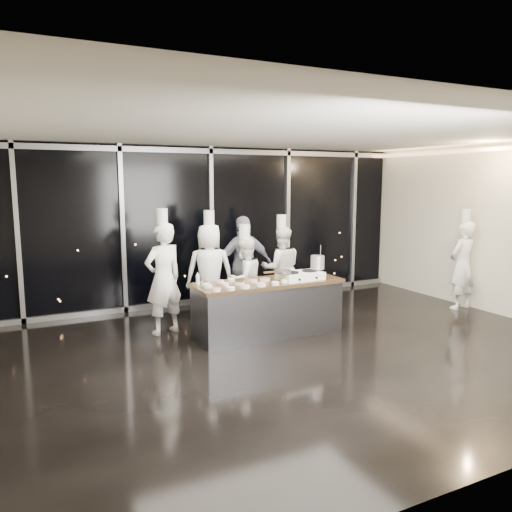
# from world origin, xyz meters

# --- Properties ---
(ground) EXTENTS (9.00, 9.00, 0.00)m
(ground) POSITION_xyz_m (0.00, 0.00, 0.00)
(ground) COLOR black
(ground) RESTS_ON ground
(room_shell) EXTENTS (9.02, 7.02, 3.21)m
(room_shell) POSITION_xyz_m (0.18, 0.00, 2.25)
(room_shell) COLOR beige
(room_shell) RESTS_ON ground
(window_wall) EXTENTS (8.90, 0.11, 3.20)m
(window_wall) POSITION_xyz_m (0.00, 3.43, 1.60)
(window_wall) COLOR black
(window_wall) RESTS_ON ground
(demo_counter) EXTENTS (2.46, 0.86, 0.90)m
(demo_counter) POSITION_xyz_m (0.00, 0.90, 0.45)
(demo_counter) COLOR #3C3C41
(demo_counter) RESTS_ON ground
(stove) EXTENTS (0.73, 0.48, 0.14)m
(stove) POSITION_xyz_m (0.55, 0.79, 0.96)
(stove) COLOR white
(stove) RESTS_ON demo_counter
(frying_pan) EXTENTS (0.49, 0.29, 0.05)m
(frying_pan) POSITION_xyz_m (0.19, 0.77, 1.06)
(frying_pan) COLOR slate
(frying_pan) RESTS_ON stove
(stock_pot) EXTENTS (0.23, 0.23, 0.23)m
(stock_pot) POSITION_xyz_m (0.90, 0.82, 1.15)
(stock_pot) COLOR #B6B5B8
(stock_pot) RESTS_ON stove
(prep_bowls) EXTENTS (1.38, 0.70, 0.05)m
(prep_bowls) POSITION_xyz_m (-0.54, 0.81, 0.93)
(prep_bowls) COLOR silver
(prep_bowls) RESTS_ON demo_counter
(squeeze_bottle) EXTENTS (0.06, 0.06, 0.21)m
(squeeze_bottle) POSITION_xyz_m (-1.14, 1.09, 1.00)
(squeeze_bottle) COLOR white
(squeeze_bottle) RESTS_ON demo_counter
(chef_far_left) EXTENTS (0.77, 0.62, 2.08)m
(chef_far_left) POSITION_xyz_m (-1.50, 1.74, 0.94)
(chef_far_left) COLOR white
(chef_far_left) RESTS_ON ground
(chef_left) EXTENTS (0.98, 0.77, 1.99)m
(chef_left) POSITION_xyz_m (-0.49, 2.24, 0.89)
(chef_left) COLOR white
(chef_left) RESTS_ON ground
(chef_center) EXTENTS (0.88, 0.78, 1.76)m
(chef_center) POSITION_xyz_m (0.00, 1.80, 0.78)
(chef_center) COLOR white
(chef_center) RESTS_ON ground
(guest) EXTENTS (1.12, 0.51, 1.87)m
(guest) POSITION_xyz_m (0.20, 2.23, 0.93)
(guest) COLOR #141F37
(guest) RESTS_ON ground
(chef_right) EXTENTS (0.95, 0.84, 1.87)m
(chef_right) POSITION_xyz_m (0.98, 2.21, 0.83)
(chef_right) COLOR white
(chef_right) RESTS_ON ground
(chef_side) EXTENTS (0.69, 0.50, 1.97)m
(chef_side) POSITION_xyz_m (4.20, 0.69, 0.89)
(chef_side) COLOR white
(chef_side) RESTS_ON ground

